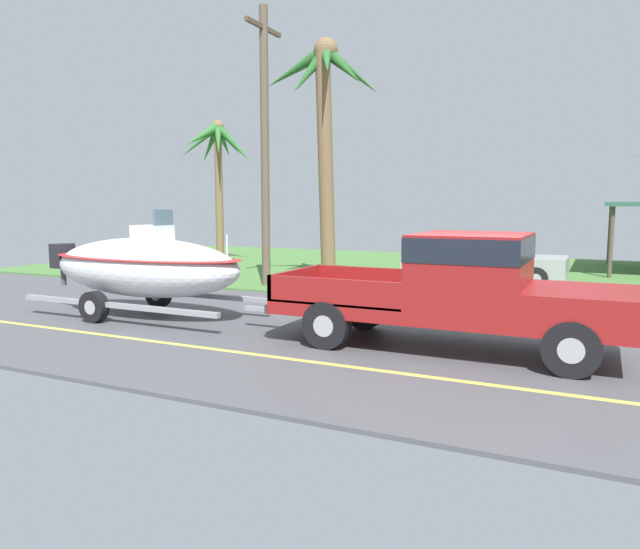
# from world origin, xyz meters

# --- Properties ---
(ground) EXTENTS (36.00, 22.00, 0.11)m
(ground) POSITION_xyz_m (0.00, 8.38, -0.01)
(ground) COLOR #4C4C51
(pickup_truck_towing) EXTENTS (5.95, 2.05, 1.93)m
(pickup_truck_towing) POSITION_xyz_m (0.16, -0.04, 1.07)
(pickup_truck_towing) COLOR maroon
(pickup_truck_towing) RESTS_ON ground
(boat_on_trailer) EXTENTS (6.09, 2.16, 2.29)m
(boat_on_trailer) POSITION_xyz_m (-6.71, -0.04, 1.07)
(boat_on_trailer) COLOR gray
(boat_on_trailer) RESTS_ON ground
(parked_sedan_near) EXTENTS (4.70, 1.85, 1.38)m
(parked_sedan_near) POSITION_xyz_m (-1.19, 8.50, 0.67)
(parked_sedan_near) COLOR #99999E
(parked_sedan_near) RESTS_ON ground
(palm_tree_near_left) EXTENTS (3.21, 3.13, 7.16)m
(palm_tree_near_left) POSITION_xyz_m (-5.42, 6.19, 5.19)
(palm_tree_near_left) COLOR brown
(palm_tree_near_left) RESTS_ON ground
(palm_tree_mid) EXTENTS (3.16, 3.39, 5.72)m
(palm_tree_mid) POSITION_xyz_m (-11.87, 9.89, 4.41)
(palm_tree_mid) COLOR brown
(palm_tree_mid) RESTS_ON ground
(utility_pole) EXTENTS (0.24, 1.80, 7.89)m
(utility_pole) POSITION_xyz_m (-6.71, 4.99, 4.10)
(utility_pole) COLOR brown
(utility_pole) RESTS_ON ground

